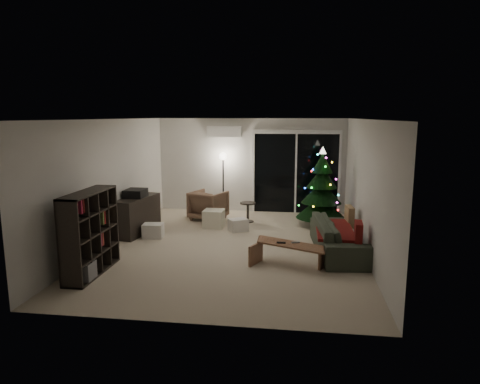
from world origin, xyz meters
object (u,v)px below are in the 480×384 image
object	(u,v)px
coffee_table	(290,254)
christmas_tree	(322,187)
media_cabinet	(136,215)
bookshelf	(81,233)
armchair	(208,205)
sofa	(339,237)

from	to	relation	value
coffee_table	christmas_tree	xyz separation A→B (m)	(0.67, 2.77, 0.74)
media_cabinet	coffee_table	size ratio (longest dim) A/B	1.05
bookshelf	armchair	xyz separation A→B (m)	(1.30, 3.91, -0.32)
coffee_table	bookshelf	bearing A→B (deg)	-141.59
sofa	christmas_tree	world-z (taller)	christmas_tree
sofa	coffee_table	distance (m)	1.23
armchair	sofa	xyz separation A→B (m)	(3.00, -2.28, -0.05)
media_cabinet	sofa	size ratio (longest dim) A/B	0.61
bookshelf	coffee_table	size ratio (longest dim) A/B	1.11
coffee_table	armchair	bearing A→B (deg)	148.81
bookshelf	media_cabinet	distance (m)	2.44
bookshelf	armchair	world-z (taller)	bookshelf
media_cabinet	christmas_tree	distance (m)	4.25
bookshelf	armchair	size ratio (longest dim) A/B	1.72
sofa	coffee_table	bearing A→B (deg)	126.40
armchair	coffee_table	bearing A→B (deg)	144.16
coffee_table	christmas_tree	size ratio (longest dim) A/B	0.66
sofa	bookshelf	bearing A→B (deg)	105.31
bookshelf	christmas_tree	bearing A→B (deg)	24.38
bookshelf	sofa	distance (m)	4.61
bookshelf	sofa	bearing A→B (deg)	3.70
christmas_tree	coffee_table	bearing A→B (deg)	-103.56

